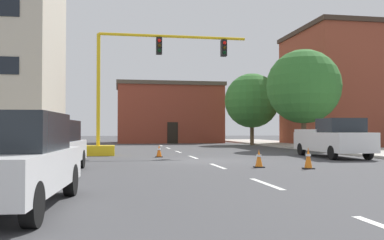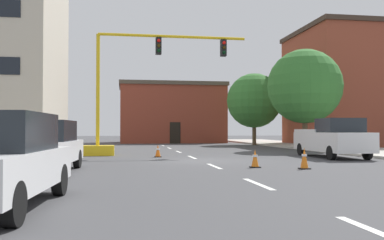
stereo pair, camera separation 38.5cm
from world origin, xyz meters
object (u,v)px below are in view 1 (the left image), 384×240
tree_right_mid (303,87)px  sedan_white_mid_left (9,160)px  traffic_signal_gantry (120,115)px  sedan_white_near_left (49,146)px  traffic_cone_roadside_c (308,158)px  traffic_cone_roadside_b (159,151)px  tree_right_far (252,101)px  traffic_cone_roadside_a (259,159)px  pickup_truck_white (333,138)px

tree_right_mid → sedan_white_mid_left: tree_right_mid is taller
traffic_signal_gantry → sedan_white_mid_left: traffic_signal_gantry is taller
sedan_white_near_left → sedan_white_mid_left: same height
tree_right_mid → sedan_white_near_left: size_ratio=1.53×
traffic_signal_gantry → traffic_cone_roadside_c: traffic_signal_gantry is taller
traffic_cone_roadside_b → traffic_cone_roadside_c: (4.71, -7.52, 0.07)m
tree_right_far → sedan_white_near_left: (-14.66, -23.57, -3.25)m
sedan_white_mid_left → traffic_cone_roadside_b: size_ratio=7.12×
tree_right_far → traffic_cone_roadside_c: (-5.57, -23.83, -3.75)m
traffic_signal_gantry → traffic_cone_roadside_b: (1.98, -1.98, -1.94)m
tree_right_far → traffic_cone_roadside_b: tree_right_far is taller
traffic_signal_gantry → traffic_cone_roadside_a: bearing=-59.4°
traffic_signal_gantry → traffic_cone_roadside_b: bearing=-45.1°
traffic_cone_roadside_a → traffic_cone_roadside_b: bearing=115.1°
traffic_cone_roadside_c → pickup_truck_white: bearing=55.0°
traffic_signal_gantry → traffic_cone_roadside_c: (6.69, -9.50, -1.87)m
sedan_white_mid_left → traffic_cone_roadside_b: (4.06, 13.98, -0.57)m
tree_right_far → pickup_truck_white: tree_right_far is taller
sedan_white_near_left → traffic_cone_roadside_c: (9.09, -0.25, -0.50)m
traffic_signal_gantry → pickup_truck_white: size_ratio=1.71×
tree_right_mid → traffic_cone_roadside_a: (-7.61, -12.71, -4.12)m
tree_right_far → traffic_cone_roadside_c: size_ratio=8.53×
tree_right_far → tree_right_mid: tree_right_mid is taller
tree_right_far → pickup_truck_white: bearing=-94.7°
traffic_signal_gantry → sedan_white_near_left: traffic_signal_gantry is taller
pickup_truck_white → traffic_cone_roadside_b: size_ratio=8.39×
traffic_cone_roadside_c → sedan_white_mid_left: bearing=-143.6°
tree_right_far → traffic_cone_roadside_c: bearing=-103.2°
traffic_cone_roadside_b → traffic_cone_roadside_c: traffic_cone_roadside_c is taller
traffic_signal_gantry → traffic_cone_roadside_b: 3.40m
traffic_signal_gantry → pickup_truck_white: 11.46m
sedan_white_near_left → traffic_cone_roadside_b: sedan_white_near_left is taller
sedan_white_near_left → pickup_truck_white: bearing=23.0°
sedan_white_mid_left → traffic_cone_roadside_b: bearing=73.8°
tree_right_mid → traffic_cone_roadside_a: bearing=-120.9°
traffic_signal_gantry → tree_right_far: (12.26, 14.32, 1.88)m
traffic_signal_gantry → traffic_cone_roadside_a: traffic_signal_gantry is taller
traffic_signal_gantry → tree_right_mid: (12.72, 4.06, 2.20)m
tree_right_far → traffic_cone_roadside_b: 19.65m
sedan_white_mid_left → traffic_cone_roadside_a: sedan_white_mid_left is taller
sedan_white_near_left → tree_right_far: bearing=58.1°
sedan_white_near_left → traffic_cone_roadside_a: bearing=4.6°
traffic_signal_gantry → sedan_white_near_left: size_ratio=2.01×
traffic_cone_roadside_a → traffic_cone_roadside_b: 7.37m
traffic_cone_roadside_b → pickup_truck_white: bearing=-10.8°
traffic_cone_roadside_a → traffic_cone_roadside_c: bearing=-28.4°
traffic_signal_gantry → sedan_white_mid_left: size_ratio=2.01×
tree_right_far → tree_right_mid: 10.28m
traffic_cone_roadside_a → traffic_cone_roadside_c: 1.80m
traffic_signal_gantry → tree_right_mid: 13.53m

